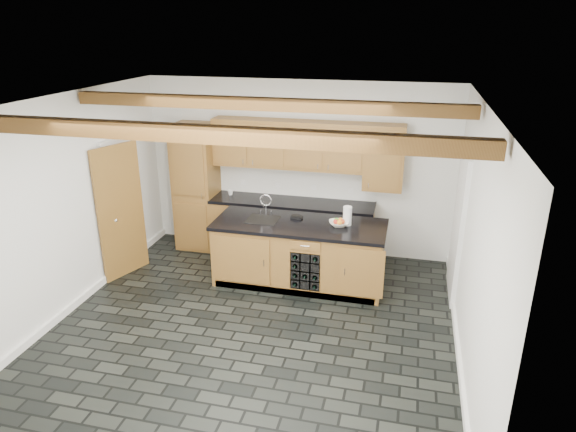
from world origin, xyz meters
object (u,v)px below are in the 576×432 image
island (300,253)px  fruit_bowl (339,224)px  paper_towel (347,216)px  kitchen_scale (297,217)px

island → fruit_bowl: (0.55, 0.05, 0.50)m
fruit_bowl → paper_towel: paper_towel is taller
island → fruit_bowl: fruit_bowl is taller
kitchen_scale → paper_towel: paper_towel is taller
kitchen_scale → fruit_bowl: bearing=-2.1°
kitchen_scale → paper_towel: size_ratio=0.66×
paper_towel → fruit_bowl: bearing=-147.7°
kitchen_scale → fruit_bowl: (0.64, -0.15, 0.01)m
island → kitchen_scale: (-0.09, 0.20, 0.49)m
kitchen_scale → paper_towel: (0.75, -0.08, 0.11)m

